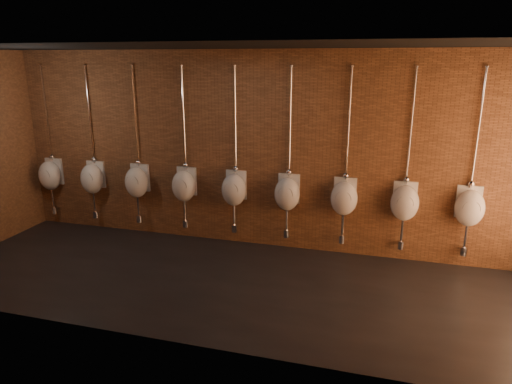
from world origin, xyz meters
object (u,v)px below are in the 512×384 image
urinal_6 (344,197)px  urinal_7 (405,202)px  urinal_1 (92,178)px  urinal_5 (287,193)px  urinal_3 (184,185)px  urinal_8 (470,207)px  urinal_4 (234,189)px  urinal_2 (137,181)px  urinal_0 (50,175)px

urinal_6 → urinal_7: bearing=0.0°
urinal_1 → urinal_5: size_ratio=1.00×
urinal_1 → urinal_5: 3.59m
urinal_3 → urinal_8: same height
urinal_5 → urinal_6: (0.90, 0.00, 0.00)m
urinal_5 → urinal_8: (2.69, 0.00, 0.00)m
urinal_3 → urinal_7: (3.59, 0.00, 0.00)m
urinal_1 → urinal_6: (4.49, 0.00, 0.00)m
urinal_4 → urinal_2: bearing=180.0°
urinal_2 → urinal_3: 0.90m
urinal_3 → urinal_4: same height
urinal_3 → urinal_6: (2.69, 0.00, 0.00)m
urinal_0 → urinal_2: bearing=0.0°
urinal_8 → urinal_1: bearing=180.0°
urinal_3 → urinal_8: 4.49m
urinal_4 → urinal_7: (2.69, 0.00, 0.00)m
urinal_1 → urinal_2: 0.90m
urinal_5 → urinal_7: bearing=0.0°
urinal_0 → urinal_2: 1.79m
urinal_2 → urinal_6: 3.59m
urinal_5 → urinal_4: bearing=180.0°
urinal_0 → urinal_4: 3.59m
urinal_2 → urinal_6: same height
urinal_2 → urinal_7: size_ratio=1.00×
urinal_0 → urinal_5: size_ratio=1.00×
urinal_3 → urinal_5: size_ratio=1.00×
urinal_3 → urinal_6: bearing=0.0°
urinal_0 → urinal_6: bearing=0.0°
urinal_4 → urinal_7: same height
urinal_5 → urinal_3: bearing=180.0°
urinal_2 → urinal_4: size_ratio=1.00×
urinal_2 → urinal_4: bearing=0.0°
urinal_1 → urinal_3: (1.79, 0.00, 0.00)m
urinal_2 → urinal_3: bearing=0.0°
urinal_6 → urinal_8: 1.79m
urinal_2 → urinal_8: size_ratio=1.00×
urinal_2 → urinal_7: bearing=0.0°
urinal_7 → urinal_1: bearing=180.0°
urinal_3 → urinal_6: same height
urinal_3 → urinal_4: 0.90m
urinal_8 → urinal_6: bearing=180.0°
urinal_8 → urinal_3: bearing=180.0°
urinal_0 → urinal_8: (7.18, 0.00, 0.00)m
urinal_2 → urinal_7: 4.49m
urinal_1 → urinal_2: (0.90, 0.00, 0.00)m
urinal_2 → urinal_3: size_ratio=1.00×
urinal_1 → urinal_5: same height
urinal_5 → urinal_7: same height
urinal_1 → urinal_3: bearing=0.0°
urinal_5 → urinal_6: same height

